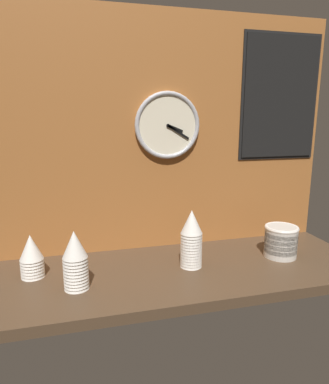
% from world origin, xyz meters
% --- Properties ---
extents(ground_plane, '(1.60, 0.56, 0.04)m').
position_xyz_m(ground_plane, '(0.00, 0.00, -0.02)').
color(ground_plane, '#4C3826').
extents(wall_tiled_back, '(1.60, 0.03, 1.05)m').
position_xyz_m(wall_tiled_back, '(0.00, 0.27, 0.53)').
color(wall_tiled_back, '#A3602D').
rests_on(wall_tiled_back, ground_plane).
extents(cup_stack_far_left, '(0.09, 0.09, 0.17)m').
position_xyz_m(cup_stack_far_left, '(-0.56, 0.06, 0.08)').
color(cup_stack_far_left, white).
rests_on(cup_stack_far_left, ground_plane).
extents(cup_stack_left, '(0.09, 0.09, 0.22)m').
position_xyz_m(cup_stack_left, '(-0.39, -0.07, 0.11)').
color(cup_stack_left, white).
rests_on(cup_stack_left, ground_plane).
extents(cup_stack_center_right, '(0.09, 0.09, 0.24)m').
position_xyz_m(cup_stack_center_right, '(0.07, -0.00, 0.12)').
color(cup_stack_center_right, white).
rests_on(cup_stack_center_right, ground_plane).
extents(bowl_stack_far_right, '(0.14, 0.14, 0.14)m').
position_xyz_m(bowl_stack_far_right, '(0.48, 0.00, 0.07)').
color(bowl_stack_far_right, beige).
rests_on(bowl_stack_far_right, ground_plane).
extents(wall_clock, '(0.29, 0.03, 0.29)m').
position_xyz_m(wall_clock, '(0.03, 0.23, 0.57)').
color(wall_clock, beige).
extents(menu_board, '(0.40, 0.01, 0.58)m').
position_xyz_m(menu_board, '(0.58, 0.24, 0.69)').
color(menu_board, black).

